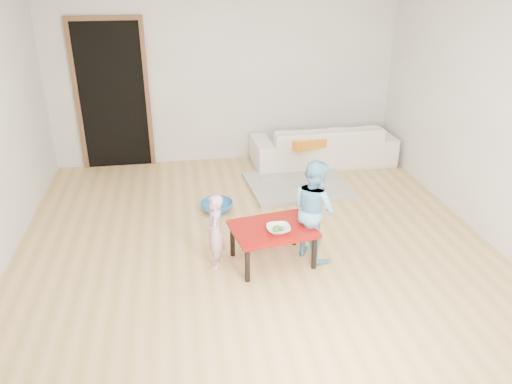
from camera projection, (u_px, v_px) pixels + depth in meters
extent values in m
cube|color=tan|center=(253.00, 238.00, 5.45)|extent=(5.00, 5.00, 0.01)
cube|color=white|center=(225.00, 73.00, 7.15)|extent=(5.00, 0.02, 2.60)
cube|color=white|center=(486.00, 112.00, 5.28)|extent=(0.02, 5.00, 2.60)
imported|color=white|center=(323.00, 144.00, 7.36)|extent=(2.09, 0.87, 0.60)
cube|color=orange|center=(304.00, 141.00, 6.99)|extent=(0.59, 0.56, 0.13)
imported|color=white|center=(278.00, 229.00, 4.77)|extent=(0.23, 0.23, 0.06)
imported|color=#CF5E8D|center=(215.00, 232.00, 4.80)|extent=(0.20, 0.29, 0.76)
imported|color=#59A5CF|center=(314.00, 209.00, 4.94)|extent=(0.56, 0.62, 1.04)
imported|color=#2C6BA6|center=(217.00, 207.00, 6.02)|extent=(0.39, 0.39, 0.12)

